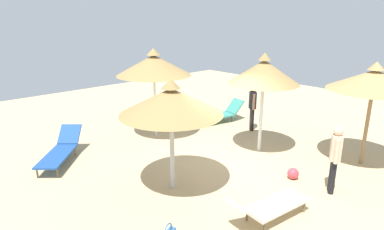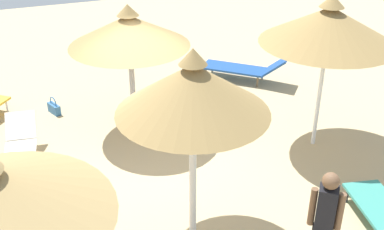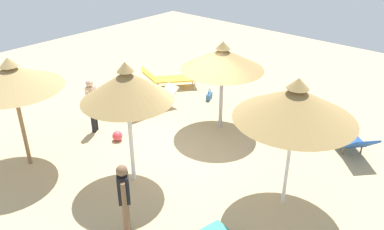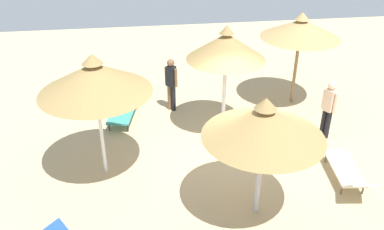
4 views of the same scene
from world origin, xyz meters
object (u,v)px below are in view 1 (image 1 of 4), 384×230
at_px(lounge_chair_front, 220,113).
at_px(beach_ball, 293,174).
at_px(lounge_chair_far_right, 268,206).
at_px(person_standing_near_left, 335,156).
at_px(parasol_umbrella_far_left, 374,80).
at_px(parasol_umbrella_near_left, 264,72).
at_px(person_standing_back, 252,105).
at_px(parasol_umbrella_edge, 154,65).
at_px(parasol_umbrella_back, 171,101).
at_px(lounge_chair_center, 61,149).

distance_m(lounge_chair_front, beach_ball, 4.86).
xyz_separation_m(lounge_chair_far_right, person_standing_near_left, (-2.03, 0.34, 0.59)).
bearing_deg(person_standing_near_left, lounge_chair_front, -110.35).
distance_m(person_standing_near_left, beach_ball, 1.22).
bearing_deg(parasol_umbrella_far_left, parasol_umbrella_near_left, -62.02).
relative_size(parasol_umbrella_far_left, lounge_chair_front, 1.36).
relative_size(lounge_chair_far_right, lounge_chair_front, 0.93).
bearing_deg(person_standing_back, parasol_umbrella_edge, -32.83).
bearing_deg(lounge_chair_front, parasol_umbrella_back, 30.49).
distance_m(parasol_umbrella_far_left, person_standing_back, 4.07).
height_order(parasol_umbrella_back, lounge_chair_center, parasol_umbrella_back).
bearing_deg(lounge_chair_center, person_standing_back, 162.04).
bearing_deg(lounge_chair_far_right, parasol_umbrella_edge, -103.01).
bearing_deg(person_standing_back, parasol_umbrella_near_left, 44.87).
distance_m(parasol_umbrella_back, beach_ball, 3.64).
distance_m(lounge_chair_far_right, beach_ball, 2.05).
bearing_deg(parasol_umbrella_far_left, parasol_umbrella_edge, -62.93).
relative_size(person_standing_back, beach_ball, 5.70).
distance_m(parasol_umbrella_near_left, parasol_umbrella_back, 3.41).
height_order(parasol_umbrella_near_left, lounge_chair_center, parasol_umbrella_near_left).
height_order(parasol_umbrella_near_left, person_standing_back, parasol_umbrella_near_left).
xyz_separation_m(lounge_chair_center, person_standing_near_left, (-3.98, 5.92, 0.55)).
xyz_separation_m(parasol_umbrella_back, parasol_umbrella_edge, (-1.83, -3.16, 0.29)).
bearing_deg(parasol_umbrella_near_left, lounge_chair_front, -113.45).
xyz_separation_m(parasol_umbrella_edge, beach_ball, (-0.69, 4.86, -2.29)).
height_order(lounge_chair_center, beach_ball, lounge_chair_center).
distance_m(parasol_umbrella_back, parasol_umbrella_edge, 3.66).
bearing_deg(lounge_chair_far_right, beach_ball, -162.97).
distance_m(lounge_chair_center, beach_ball, 6.33).
bearing_deg(beach_ball, lounge_chair_center, -51.87).
height_order(parasol_umbrella_far_left, lounge_chair_far_right, parasol_umbrella_far_left).
height_order(parasol_umbrella_back, lounge_chair_far_right, parasol_umbrella_back).
height_order(parasol_umbrella_near_left, beach_ball, parasol_umbrella_near_left).
distance_m(parasol_umbrella_near_left, lounge_chair_front, 3.61).
bearing_deg(lounge_chair_far_right, person_standing_back, -139.04).
xyz_separation_m(parasol_umbrella_near_left, lounge_chair_far_right, (2.83, 2.29, -2.09)).
bearing_deg(parasol_umbrella_back, parasol_umbrella_near_left, 179.76).
xyz_separation_m(lounge_chair_center, person_standing_back, (-6.10, 1.98, 0.56)).
distance_m(parasol_umbrella_back, person_standing_back, 5.04).
bearing_deg(parasol_umbrella_back, beach_ball, 145.95).
bearing_deg(parasol_umbrella_near_left, parasol_umbrella_far_left, 117.98).
relative_size(parasol_umbrella_edge, beach_ball, 10.36).
bearing_deg(parasol_umbrella_edge, parasol_umbrella_back, 59.87).
distance_m(parasol_umbrella_edge, lounge_chair_far_right, 5.99).
xyz_separation_m(lounge_chair_far_right, beach_ball, (-1.95, -0.60, -0.18)).
distance_m(person_standing_near_left, person_standing_back, 4.48).
height_order(person_standing_near_left, person_standing_back, person_standing_back).
distance_m(lounge_chair_center, person_standing_near_left, 7.15).
bearing_deg(lounge_chair_front, parasol_umbrella_far_left, 91.66).
height_order(parasol_umbrella_near_left, lounge_chair_far_right, parasol_umbrella_near_left).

